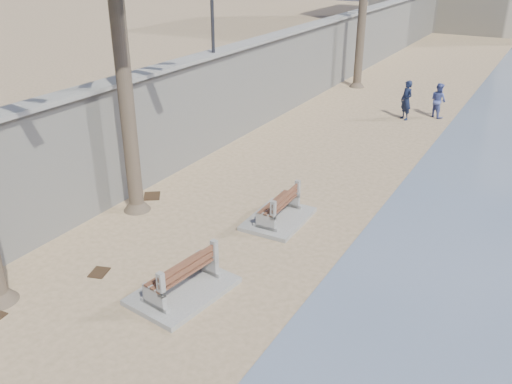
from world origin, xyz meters
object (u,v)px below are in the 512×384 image
at_px(bench_near, 182,277).
at_px(bench_far, 279,208).
at_px(person_a, 407,97).
at_px(person_b, 439,98).

height_order(bench_near, bench_far, bench_near).
relative_size(bench_near, person_a, 1.24).
xyz_separation_m(person_a, person_b, (1.15, 1.07, -0.14)).
bearing_deg(person_b, bench_far, 117.63).
relative_size(bench_far, person_a, 1.09).
xyz_separation_m(bench_near, bench_far, (0.23, 4.16, -0.03)).
bearing_deg(bench_far, person_b, 83.07).
bearing_deg(person_b, bench_near, 118.55).
relative_size(person_a, person_b, 1.16).
xyz_separation_m(bench_far, person_b, (1.52, 12.49, 0.47)).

